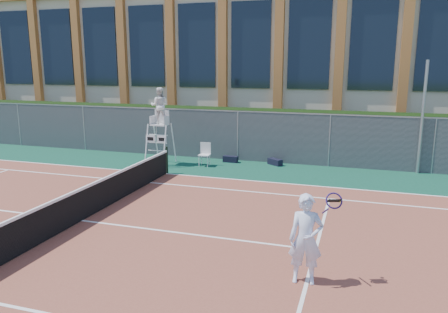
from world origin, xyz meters
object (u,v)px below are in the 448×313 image
(umpire_chair, at_px, (160,108))
(tennis_player, at_px, (306,239))
(steel_pole, at_px, (422,118))
(plastic_chair, at_px, (205,152))

(umpire_chair, xyz_separation_m, tennis_player, (7.29, -8.65, -1.50))
(steel_pole, xyz_separation_m, plastic_chair, (-8.51, -1.33, -1.62))
(plastic_chair, bearing_deg, steel_pole, 8.89)
(steel_pole, distance_m, tennis_player, 10.84)
(umpire_chair, bearing_deg, plastic_chair, 9.60)
(steel_pole, distance_m, umpire_chair, 10.55)
(steel_pole, relative_size, plastic_chair, 4.50)
(umpire_chair, distance_m, tennis_player, 11.41)
(steel_pole, xyz_separation_m, umpire_chair, (-10.42, -1.66, 0.23))
(tennis_player, bearing_deg, steel_pole, 73.11)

